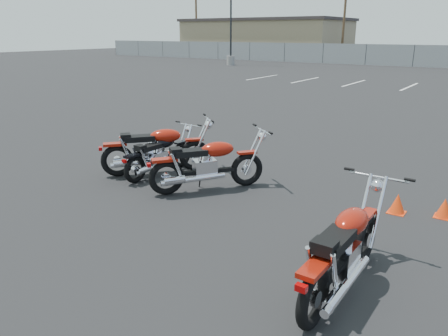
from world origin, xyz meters
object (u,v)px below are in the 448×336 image
Objects in this scene: motorcycle_front_red at (156,149)px; motorcycle_third_red at (207,164)px; motorcycle_rear_red at (344,250)px; motorcycle_second_black at (159,155)px.

motorcycle_front_red is 1.47m from motorcycle_third_red.
motorcycle_third_red is 0.90× the size of motorcycle_rear_red.
motorcycle_third_red is at bearing 150.53° from motorcycle_rear_red.
motorcycle_front_red reaches higher than motorcycle_rear_red.
motorcycle_rear_red is (3.18, -1.80, 0.00)m from motorcycle_third_red.
motorcycle_second_black is (0.10, -0.02, -0.09)m from motorcycle_front_red.
motorcycle_third_red reaches higher than motorcycle_second_black.
motorcycle_third_red is at bearing -8.51° from motorcycle_front_red.
motorcycle_front_red is 0.14m from motorcycle_second_black.
motorcycle_second_black is 1.37m from motorcycle_third_red.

